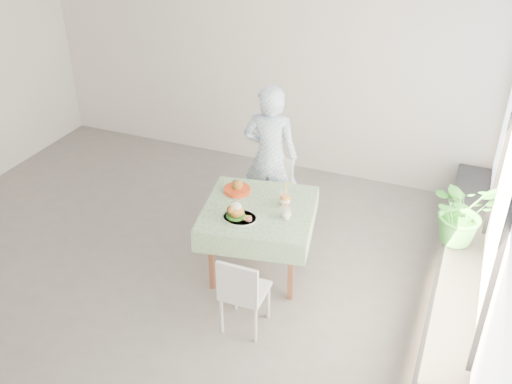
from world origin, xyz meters
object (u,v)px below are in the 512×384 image
at_px(juice_cup_orange, 285,199).
at_px(potted_plant, 463,211).
at_px(main_dish, 238,213).
at_px(cafe_table, 259,232).
at_px(diner, 270,157).
at_px(chair_far, 270,209).
at_px(chair_near, 245,305).

bearing_deg(juice_cup_orange, potted_plant, 14.02).
distance_m(main_dish, potted_plant, 2.08).
distance_m(cafe_table, diner, 0.98).
height_order(main_dish, juice_cup_orange, juice_cup_orange).
height_order(main_dish, potted_plant, potted_plant).
height_order(chair_far, juice_cup_orange, juice_cup_orange).
xyz_separation_m(cafe_table, juice_cup_orange, (0.22, 0.13, 0.35)).
distance_m(cafe_table, chair_near, 0.86).
bearing_deg(chair_near, diner, 103.69).
bearing_deg(diner, chair_near, 95.89).
distance_m(cafe_table, chair_far, 0.77).
xyz_separation_m(main_dish, juice_cup_orange, (0.33, 0.38, 0.01)).
xyz_separation_m(chair_near, main_dish, (-0.30, 0.56, 0.56)).
distance_m(diner, main_dish, 1.14).
bearing_deg(potted_plant, main_dish, -157.95).
bearing_deg(cafe_table, diner, 104.02).
bearing_deg(chair_far, main_dish, -87.11).
xyz_separation_m(chair_far, chair_near, (0.35, -1.53, -0.02)).
bearing_deg(cafe_table, juice_cup_orange, 31.07).
height_order(chair_far, chair_near, chair_far).
distance_m(chair_far, potted_plant, 2.07).
height_order(cafe_table, potted_plant, potted_plant).
distance_m(diner, juice_cup_orange, 0.87).
bearing_deg(chair_near, main_dish, 118.58).
height_order(cafe_table, main_dish, main_dish).
height_order(diner, potted_plant, diner).
bearing_deg(diner, potted_plant, 162.31).
relative_size(diner, main_dish, 5.02).
relative_size(chair_near, diner, 0.48).
height_order(diner, juice_cup_orange, diner).
bearing_deg(diner, cafe_table, 96.22).
xyz_separation_m(chair_near, potted_plant, (1.62, 1.34, 0.59)).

